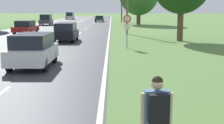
{
  "coord_description": "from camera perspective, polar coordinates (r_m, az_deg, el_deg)",
  "views": [
    {
      "loc": [
        7.41,
        -2.14,
        2.85
      ],
      "look_at": [
        7.41,
        7.98,
        1.12
      ],
      "focal_mm": 50.0,
      "sensor_mm": 36.0,
      "label": 1
    }
  ],
  "objects": [
    {
      "name": "hitchhiker_person",
      "position": [
        5.64,
        8.2,
        -9.15
      ],
      "size": [
        0.57,
        0.41,
        1.69
      ],
      "rotation": [
        0.0,
        0.0,
        1.62
      ],
      "color": "navy",
      "rests_on": "ground"
    },
    {
      "name": "car_red_sedan_mid_far",
      "position": [
        37.18,
        -15.55,
        6.18
      ],
      "size": [
        2.13,
        4.41,
        1.54
      ],
      "rotation": [
        0.0,
        0.0,
        1.52
      ],
      "color": "black",
      "rests_on": "ground"
    },
    {
      "name": "utility_pole_far",
      "position": [
        67.1,
        1.75,
        10.81
      ],
      "size": [
        1.8,
        0.24,
        8.0
      ],
      "color": "brown",
      "rests_on": "ground"
    },
    {
      "name": "car_black_hatchback_mid_near",
      "position": [
        27.88,
        -8.46,
        5.53
      ],
      "size": [
        1.84,
        4.06,
        1.63
      ],
      "rotation": [
        0.0,
        0.0,
        -1.58
      ],
      "color": "black",
      "rests_on": "ground"
    },
    {
      "name": "traffic_sign",
      "position": [
        22.75,
        2.75,
        7.12
      ],
      "size": [
        0.6,
        0.1,
        2.43
      ],
      "color": "gray",
      "rests_on": "ground"
    },
    {
      "name": "car_white_hatchback_approaching",
      "position": [
        15.8,
        -14.25,
        2.22
      ],
      "size": [
        1.82,
        3.96,
        1.65
      ],
      "rotation": [
        0.0,
        0.0,
        -1.57
      ],
      "color": "black",
      "rests_on": "ground"
    },
    {
      "name": "car_silver_van_horizon",
      "position": [
        86.45,
        -7.74,
        8.38
      ],
      "size": [
        2.07,
        4.35,
        1.9
      ],
      "rotation": [
        0.0,
        0.0,
        1.53
      ],
      "color": "black",
      "rests_on": "ground"
    },
    {
      "name": "car_dark_grey_suv_receding",
      "position": [
        56.47,
        -12.0,
        7.6
      ],
      "size": [
        2.06,
        4.09,
        1.89
      ],
      "rotation": [
        0.0,
        0.0,
        1.61
      ],
      "color": "black",
      "rests_on": "ground"
    },
    {
      "name": "car_dark_green_sedan_distant",
      "position": [
        69.45,
        -2.35,
        7.94
      ],
      "size": [
        1.92,
        4.01,
        1.35
      ],
      "rotation": [
        0.0,
        0.0,
        -1.57
      ],
      "color": "black",
      "rests_on": "ground"
    }
  ]
}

